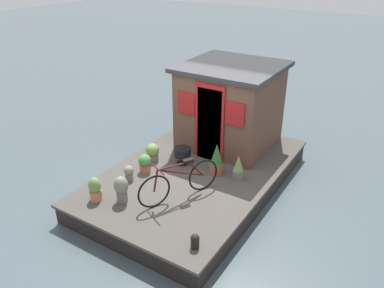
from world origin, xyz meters
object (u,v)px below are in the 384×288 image
object	(u,v)px
mooring_bollard	(195,241)
potted_plant_mint	(153,152)
potted_plant_thyme	(129,172)
potted_plant_succulent	(217,160)
potted_plant_ivy	(95,189)
charcoal_grill	(182,153)
potted_plant_lavender	(145,163)
potted_plant_rosemary	(238,168)
houseboat_cabin	(230,105)
potted_plant_geranium	(121,188)
bicycle	(180,181)

from	to	relation	value
mooring_bollard	potted_plant_mint	bearing A→B (deg)	50.20
potted_plant_thyme	potted_plant_succulent	bearing A→B (deg)	-49.51
potted_plant_ivy	charcoal_grill	xyz separation A→B (m)	(2.07, -0.63, 0.04)
potted_plant_thyme	potted_plant_lavender	bearing A→B (deg)	-9.06
charcoal_grill	potted_plant_thyme	bearing A→B (deg)	154.32
potted_plant_thyme	mooring_bollard	xyz separation A→B (m)	(-1.02, -2.26, -0.04)
potted_plant_ivy	potted_plant_rosemary	xyz separation A→B (m)	(2.14, -1.98, 0.02)
potted_plant_ivy	potted_plant_rosemary	world-z (taller)	potted_plant_rosemary
houseboat_cabin	potted_plant_rosemary	bearing A→B (deg)	-146.24
houseboat_cabin	potted_plant_rosemary	world-z (taller)	houseboat_cabin
houseboat_cabin	potted_plant_lavender	bearing A→B (deg)	157.99
potted_plant_ivy	potted_plant_geranium	size ratio (longest dim) A/B	0.90
bicycle	potted_plant_lavender	world-z (taller)	bicycle
potted_plant_thyme	potted_plant_geranium	bearing A→B (deg)	-149.22
potted_plant_lavender	potted_plant_succulent	bearing A→B (deg)	-60.41
charcoal_grill	mooring_bollard	size ratio (longest dim) A/B	1.51
potted_plant_geranium	potted_plant_mint	size ratio (longest dim) A/B	1.32
bicycle	potted_plant_rosemary	bearing A→B (deg)	-28.04
potted_plant_lavender	bicycle	bearing A→B (deg)	-109.68
potted_plant_mint	charcoal_grill	size ratio (longest dim) A/B	1.06
potted_plant_lavender	potted_plant_succulent	xyz separation A→B (m)	(0.76, -1.34, 0.12)
potted_plant_geranium	potted_plant_succulent	world-z (taller)	potted_plant_succulent
potted_plant_rosemary	potted_plant_succulent	bearing A→B (deg)	93.55
potted_plant_thyme	charcoal_grill	bearing A→B (deg)	-25.68
charcoal_grill	potted_plant_rosemary	bearing A→B (deg)	-87.10
potted_plant_geranium	charcoal_grill	bearing A→B (deg)	-5.04
charcoal_grill	potted_plant_lavender	bearing A→B (deg)	145.86
houseboat_cabin	potted_plant_thyme	world-z (taller)	houseboat_cabin
potted_plant_mint	mooring_bollard	distance (m)	3.07
potted_plant_lavender	potted_plant_succulent	world-z (taller)	potted_plant_succulent
potted_plant_succulent	potted_plant_mint	size ratio (longest dim) A/B	1.69
potted_plant_lavender	potted_plant_rosemary	size ratio (longest dim) A/B	0.73
potted_plant_thyme	charcoal_grill	xyz separation A→B (m)	(1.17, -0.56, 0.10)
potted_plant_geranium	potted_plant_lavender	xyz separation A→B (m)	(1.12, 0.33, -0.08)
potted_plant_geranium	charcoal_grill	distance (m)	1.85
potted_plant_lavender	potted_plant_ivy	bearing A→B (deg)	174.05
houseboat_cabin	potted_plant_ivy	xyz separation A→B (m)	(-3.55, 1.03, -0.77)
potted_plant_ivy	potted_plant_mint	size ratio (longest dim) A/B	1.18
potted_plant_thyme	mooring_bollard	distance (m)	2.48
bicycle	charcoal_grill	world-z (taller)	bicycle
houseboat_cabin	potted_plant_ivy	bearing A→B (deg)	163.78
bicycle	potted_plant_ivy	bearing A→B (deg)	124.50
houseboat_cabin	potted_plant_succulent	xyz separation A→B (m)	(-1.45, -0.45, -0.67)
potted_plant_ivy	mooring_bollard	world-z (taller)	potted_plant_ivy
bicycle	potted_plant_lavender	bearing A→B (deg)	70.32
potted_plant_succulent	potted_plant_mint	world-z (taller)	potted_plant_succulent
charcoal_grill	bicycle	bearing A→B (deg)	-148.72
bicycle	potted_plant_mint	distance (m)	1.66
potted_plant_mint	potted_plant_succulent	bearing A→B (deg)	-80.07
bicycle	potted_plant_mint	bearing A→B (deg)	55.86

